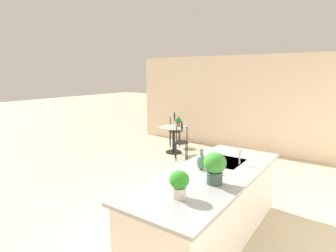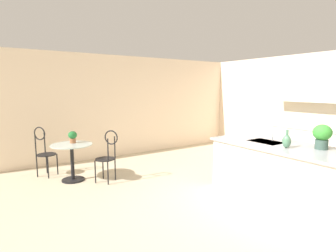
% 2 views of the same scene
% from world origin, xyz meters
% --- Properties ---
extents(ground_plane, '(40.00, 40.00, 0.00)m').
position_xyz_m(ground_plane, '(0.00, 0.00, 0.00)').
color(ground_plane, beige).
extents(wall_left_window, '(0.12, 7.80, 2.70)m').
position_xyz_m(wall_left_window, '(-4.26, 0.00, 1.35)').
color(wall_left_window, beige).
rests_on(wall_left_window, ground).
extents(kitchen_island, '(2.80, 1.06, 0.92)m').
position_xyz_m(kitchen_island, '(0.30, 0.85, 0.46)').
color(kitchen_island, white).
rests_on(kitchen_island, ground).
extents(back_counter_run, '(2.44, 0.64, 1.52)m').
position_xyz_m(back_counter_run, '(-0.40, 3.21, 0.49)').
color(back_counter_run, white).
rests_on(back_counter_run, ground).
extents(upper_cabinet_run, '(2.40, 0.36, 0.76)m').
position_xyz_m(upper_cabinet_run, '(-0.40, 3.18, 1.90)').
color(upper_cabinet_run, white).
rests_on(upper_cabinet_run, back_counter_run).
extents(bistro_table, '(0.80, 0.80, 0.74)m').
position_xyz_m(bistro_table, '(-2.79, -1.80, 0.45)').
color(bistro_table, black).
rests_on(bistro_table, ground).
extents(chair_near_window, '(0.53, 0.53, 1.04)m').
position_xyz_m(chair_near_window, '(-3.44, -2.20, 0.57)').
color(chair_near_window, black).
rests_on(chair_near_window, ground).
extents(chair_by_island, '(0.53, 0.53, 1.04)m').
position_xyz_m(chair_by_island, '(-2.31, -1.25, 0.57)').
color(chair_by_island, black).
rests_on(chair_by_island, ground).
extents(sink_faucet, '(0.02, 0.02, 0.22)m').
position_xyz_m(sink_faucet, '(-0.25, 1.03, 1.03)').
color(sink_faucet, '#B2B5BA').
rests_on(sink_faucet, kitchen_island).
extents(potted_plant_on_table, '(0.17, 0.17, 0.24)m').
position_xyz_m(potted_plant_on_table, '(-2.92, -1.74, 0.88)').
color(potted_plant_on_table, '#9E603D').
rests_on(potted_plant_on_table, bistro_table).
extents(potted_plant_counter_near, '(0.27, 0.27, 0.38)m').
position_xyz_m(potted_plant_counter_near, '(0.60, 1.04, 1.14)').
color(potted_plant_counter_near, '#385147').
rests_on(potted_plant_counter_near, kitchen_island).
extents(vase_on_counter, '(0.13, 0.13, 0.29)m').
position_xyz_m(vase_on_counter, '(0.25, 0.68, 1.03)').
color(vase_on_counter, '#4C7A5B').
rests_on(vase_on_counter, kitchen_island).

